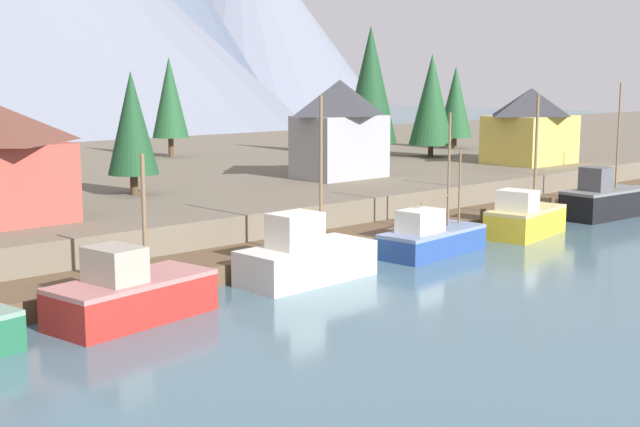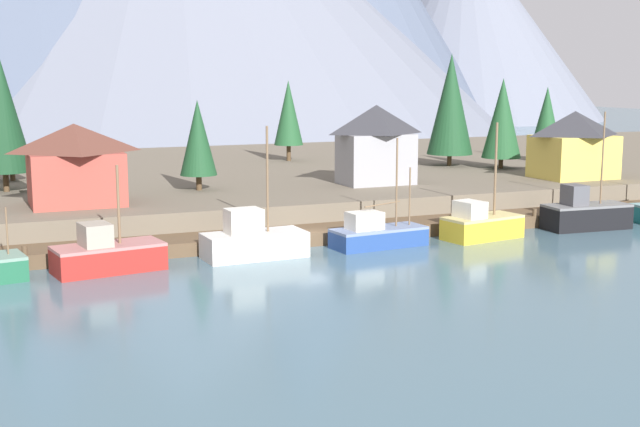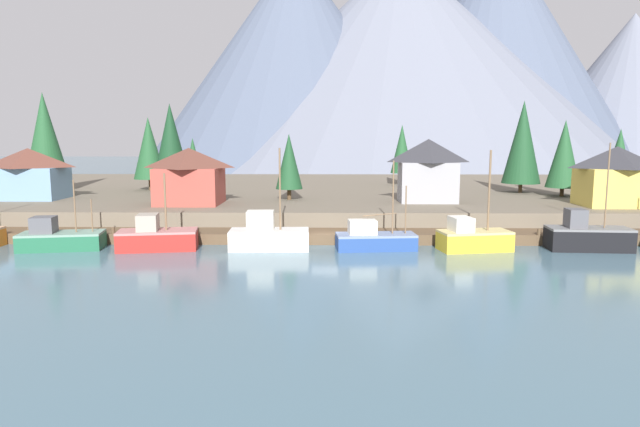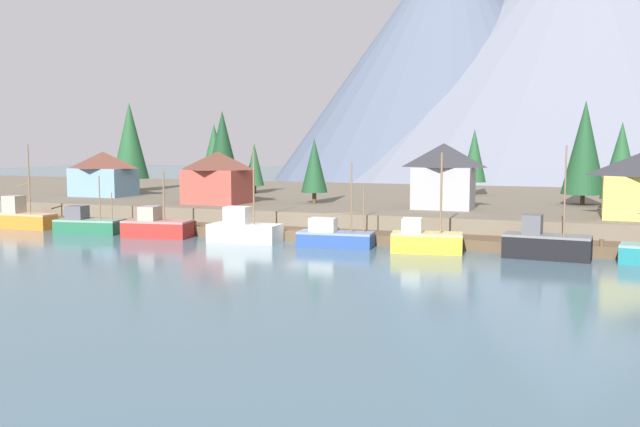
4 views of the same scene
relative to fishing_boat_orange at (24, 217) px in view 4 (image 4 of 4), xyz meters
The scene contains 23 objects.
ground_plane 40.03m from the fishing_boat_orange, 32.21° to the left, with size 400.00×400.00×1.00m, color #476675.
dock 34.00m from the fishing_boat_orange, ahead, with size 80.00×4.00×1.60m.
shoreline_bank 47.48m from the fishing_boat_orange, 44.56° to the left, with size 400.00×56.00×2.50m, color #665B4C.
mountain_west_peak 143.29m from the fishing_boat_orange, 80.35° to the left, with size 99.85×99.85×69.45m, color #4C566B.
mountain_central_peak 164.07m from the fishing_boat_orange, 68.62° to the left, with size 155.67×155.67×72.07m, color slate.
fishing_boat_orange is the anchor object (origin of this frame).
fishing_boat_green 9.97m from the fishing_boat_orange, ahead, with size 7.50×4.16×6.29m.
fishing_boat_red 18.73m from the fishing_boat_orange, ahead, with size 7.31×4.12×6.87m.
fishing_boat_white 28.72m from the fishing_boat_orange, ahead, with size 7.23×3.38×9.11m.
fishing_boat_blue 38.27m from the fishing_boat_orange, ahead, with size 7.33×3.38×7.99m.
fishing_boat_yellow 47.09m from the fishing_boat_orange, ahead, with size 6.65×3.86×8.94m.
fishing_boat_black 57.38m from the fishing_boat_orange, ahead, with size 7.27×3.29×9.58m.
house_grey 48.22m from the fishing_boat_orange, 17.83° to the left, with size 6.80×4.46×7.30m.
house_red 22.72m from the fishing_boat_orange, 33.88° to the left, with size 7.33×6.44×6.32m.
house_blue 17.80m from the fishing_boat_orange, 97.47° to the left, with size 8.30×5.86×6.18m.
conifer_near_left 67.73m from the fishing_boat_orange, 18.41° to the left, with size 4.21×4.21×9.65m.
conifer_near_right 27.39m from the fishing_boat_orange, 58.45° to the left, with size 4.81×4.81×11.79m.
conifer_mid_left 34.39m from the fishing_boat_orange, 29.77° to the left, with size 3.24×3.24×7.90m.
conifer_mid_right 59.45m from the fishing_boat_orange, 39.51° to the left, with size 3.39×3.39×9.37m.
conifer_back_left 29.35m from the fishing_boat_orange, 100.90° to the left, with size 5.55×5.55×13.61m.
conifer_back_right 30.78m from the fishing_boat_orange, 72.90° to the left, with size 4.46×4.46×10.24m.
conifer_centre 33.99m from the fishing_boat_orange, 64.17° to the left, with size 2.84×2.84×7.38m.
conifer_far_right 65.83m from the fishing_boat_orange, 23.05° to the left, with size 5.06×5.06×12.30m.
Camera 4 is at (26.50, -62.70, 9.63)m, focal length 38.68 mm.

